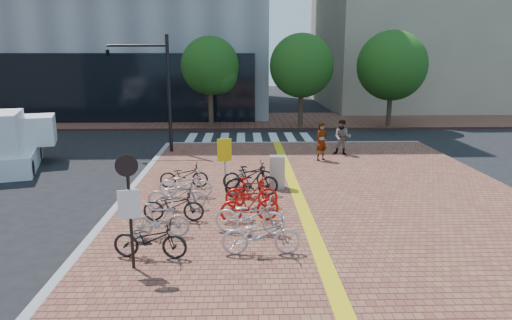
{
  "coord_description": "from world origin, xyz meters",
  "views": [
    {
      "loc": [
        0.1,
        -12.92,
        4.94
      ],
      "look_at": [
        0.57,
        2.7,
        1.3
      ],
      "focal_mm": 32.0,
      "sensor_mm": 36.0,
      "label": 1
    }
  ],
  "objects_px": {
    "bike_2": "(174,206)",
    "pedestrian_b": "(342,137)",
    "bike_6": "(261,234)",
    "bike_4": "(185,184)",
    "bike_7": "(250,216)",
    "bike_5": "(184,175)",
    "bike_0": "(150,239)",
    "box_truck": "(11,142)",
    "bike_3": "(177,195)",
    "yellow_sign": "(225,155)",
    "bike_1": "(159,220)",
    "pedestrian_a": "(322,142)",
    "bike_11": "(248,175)",
    "bike_10": "(252,181)",
    "notice_sign": "(129,198)",
    "bike_9": "(252,193)",
    "bike_8": "(250,204)",
    "utility_box": "(277,172)"
  },
  "relations": [
    {
      "from": "bike_3",
      "to": "bike_4",
      "type": "height_order",
      "value": "bike_3"
    },
    {
      "from": "bike_6",
      "to": "bike_4",
      "type": "bearing_deg",
      "value": 26.58
    },
    {
      "from": "pedestrian_b",
      "to": "utility_box",
      "type": "bearing_deg",
      "value": -102.18
    },
    {
      "from": "bike_11",
      "to": "utility_box",
      "type": "distance_m",
      "value": 1.06
    },
    {
      "from": "bike_2",
      "to": "pedestrian_b",
      "type": "height_order",
      "value": "pedestrian_b"
    },
    {
      "from": "bike_6",
      "to": "bike_7",
      "type": "xyz_separation_m",
      "value": [
        -0.24,
        1.32,
        0.01
      ]
    },
    {
      "from": "bike_1",
      "to": "bike_11",
      "type": "bearing_deg",
      "value": -31.59
    },
    {
      "from": "bike_0",
      "to": "bike_9",
      "type": "distance_m",
      "value": 4.37
    },
    {
      "from": "bike_0",
      "to": "bike_2",
      "type": "xyz_separation_m",
      "value": [
        0.19,
        2.49,
        -0.0
      ]
    },
    {
      "from": "bike_0",
      "to": "bike_3",
      "type": "height_order",
      "value": "bike_3"
    },
    {
      "from": "bike_8",
      "to": "bike_6",
      "type": "bearing_deg",
      "value": 177.69
    },
    {
      "from": "bike_2",
      "to": "bike_8",
      "type": "xyz_separation_m",
      "value": [
        2.23,
        -0.12,
        0.06
      ]
    },
    {
      "from": "bike_9",
      "to": "utility_box",
      "type": "relative_size",
      "value": 1.4
    },
    {
      "from": "bike_5",
      "to": "pedestrian_b",
      "type": "relative_size",
      "value": 1.02
    },
    {
      "from": "bike_10",
      "to": "notice_sign",
      "type": "distance_m",
      "value": 6.08
    },
    {
      "from": "bike_8",
      "to": "yellow_sign",
      "type": "relative_size",
      "value": 0.93
    },
    {
      "from": "bike_2",
      "to": "notice_sign",
      "type": "height_order",
      "value": "notice_sign"
    },
    {
      "from": "yellow_sign",
      "to": "box_truck",
      "type": "relative_size",
      "value": 0.39
    },
    {
      "from": "bike_6",
      "to": "box_truck",
      "type": "bearing_deg",
      "value": 47.68
    },
    {
      "from": "bike_0",
      "to": "bike_7",
      "type": "height_order",
      "value": "bike_7"
    },
    {
      "from": "bike_6",
      "to": "bike_7",
      "type": "bearing_deg",
      "value": 9.59
    },
    {
      "from": "pedestrian_a",
      "to": "yellow_sign",
      "type": "bearing_deg",
      "value": -168.99
    },
    {
      "from": "bike_9",
      "to": "pedestrian_b",
      "type": "relative_size",
      "value": 0.98
    },
    {
      "from": "bike_10",
      "to": "notice_sign",
      "type": "bearing_deg",
      "value": 141.7
    },
    {
      "from": "bike_0",
      "to": "box_truck",
      "type": "distance_m",
      "value": 12.21
    },
    {
      "from": "yellow_sign",
      "to": "utility_box",
      "type": "bearing_deg",
      "value": 3.59
    },
    {
      "from": "bike_4",
      "to": "bike_5",
      "type": "xyz_separation_m",
      "value": [
        -0.2,
        1.16,
        -0.02
      ]
    },
    {
      "from": "bike_2",
      "to": "pedestrian_a",
      "type": "height_order",
      "value": "pedestrian_a"
    },
    {
      "from": "pedestrian_a",
      "to": "pedestrian_b",
      "type": "relative_size",
      "value": 1.03
    },
    {
      "from": "bike_0",
      "to": "bike_6",
      "type": "xyz_separation_m",
      "value": [
        2.67,
        0.13,
        0.04
      ]
    },
    {
      "from": "bike_1",
      "to": "notice_sign",
      "type": "xyz_separation_m",
      "value": [
        -0.29,
        -1.81,
        1.21
      ]
    },
    {
      "from": "bike_8",
      "to": "yellow_sign",
      "type": "xyz_separation_m",
      "value": [
        -0.83,
        3.27,
        0.77
      ]
    },
    {
      "from": "bike_1",
      "to": "notice_sign",
      "type": "height_order",
      "value": "notice_sign"
    },
    {
      "from": "bike_3",
      "to": "bike_8",
      "type": "bearing_deg",
      "value": -115.93
    },
    {
      "from": "bike_3",
      "to": "bike_1",
      "type": "bearing_deg",
      "value": 177.32
    },
    {
      "from": "bike_10",
      "to": "box_truck",
      "type": "bearing_deg",
      "value": 55.48
    },
    {
      "from": "bike_0",
      "to": "bike_2",
      "type": "bearing_deg",
      "value": 2.17
    },
    {
      "from": "bike_3",
      "to": "bike_10",
      "type": "xyz_separation_m",
      "value": [
        2.39,
        1.18,
        0.08
      ]
    },
    {
      "from": "bike_1",
      "to": "bike_3",
      "type": "xyz_separation_m",
      "value": [
        0.14,
        2.27,
        -0.0
      ]
    },
    {
      "from": "bike_5",
      "to": "utility_box",
      "type": "height_order",
      "value": "utility_box"
    },
    {
      "from": "bike_4",
      "to": "bike_10",
      "type": "height_order",
      "value": "bike_10"
    },
    {
      "from": "bike_3",
      "to": "bike_11",
      "type": "bearing_deg",
      "value": -44.49
    },
    {
      "from": "bike_2",
      "to": "bike_9",
      "type": "height_order",
      "value": "bike_9"
    },
    {
      "from": "bike_9",
      "to": "pedestrian_b",
      "type": "height_order",
      "value": "pedestrian_b"
    },
    {
      "from": "bike_5",
      "to": "bike_3",
      "type": "bearing_deg",
      "value": -179.66
    },
    {
      "from": "bike_9",
      "to": "box_truck",
      "type": "height_order",
      "value": "box_truck"
    },
    {
      "from": "bike_9",
      "to": "box_truck",
      "type": "bearing_deg",
      "value": 59.32
    },
    {
      "from": "utility_box",
      "to": "bike_7",
      "type": "bearing_deg",
      "value": -103.83
    },
    {
      "from": "bike_7",
      "to": "bike_10",
      "type": "height_order",
      "value": "bike_10"
    },
    {
      "from": "bike_2",
      "to": "bike_5",
      "type": "xyz_separation_m",
      "value": [
        -0.12,
        3.44,
        -0.01
      ]
    }
  ]
}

